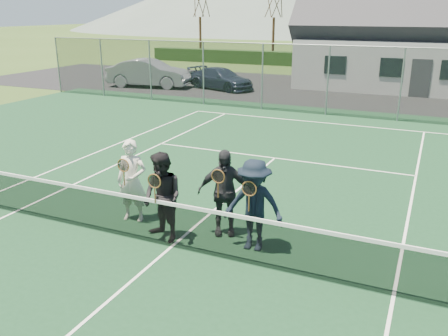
# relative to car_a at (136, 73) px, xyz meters

# --- Properties ---
(ground) EXTENTS (220.00, 220.00, 0.00)m
(ground) POSITION_rel_car_a_xyz_m (13.10, 1.83, -0.66)
(ground) COLOR #324C1B
(ground) RESTS_ON ground
(court_surface) EXTENTS (30.00, 30.00, 0.02)m
(court_surface) POSITION_rel_car_a_xyz_m (13.10, -18.17, -0.65)
(court_surface) COLOR #14381E
(court_surface) RESTS_ON ground
(tarmac_carpark) EXTENTS (40.00, 12.00, 0.01)m
(tarmac_carpark) POSITION_rel_car_a_xyz_m (9.10, 1.83, -0.65)
(tarmac_carpark) COLOR black
(tarmac_carpark) RESTS_ON ground
(hedge_row) EXTENTS (40.00, 1.20, 1.10)m
(hedge_row) POSITION_rel_car_a_xyz_m (13.10, 13.83, -0.11)
(hedge_row) COLOR black
(hedge_row) RESTS_ON ground
(car_a) EXTENTS (4.08, 2.29, 1.31)m
(car_a) POSITION_rel_car_a_xyz_m (0.00, 0.00, 0.00)
(car_a) COLOR black
(car_a) RESTS_ON ground
(car_b) EXTENTS (5.22, 2.54, 1.65)m
(car_b) POSITION_rel_car_a_xyz_m (1.60, -0.91, 0.17)
(car_b) COLOR gray
(car_b) RESTS_ON ground
(car_c) EXTENTS (4.55, 2.97, 1.22)m
(car_c) POSITION_rel_car_a_xyz_m (5.86, 0.09, -0.04)
(car_c) COLOR #191F32
(car_c) RESTS_ON ground
(court_markings) EXTENTS (11.03, 23.83, 0.01)m
(court_markings) POSITION_rel_car_a_xyz_m (13.10, -18.17, -0.63)
(court_markings) COLOR white
(court_markings) RESTS_ON court_surface
(tennis_net) EXTENTS (11.68, 0.08, 1.10)m
(tennis_net) POSITION_rel_car_a_xyz_m (13.10, -18.17, -0.12)
(tennis_net) COLOR slate
(tennis_net) RESTS_ON ground
(perimeter_fence) EXTENTS (30.07, 0.07, 3.02)m
(perimeter_fence) POSITION_rel_car_a_xyz_m (13.10, -4.67, 0.87)
(perimeter_fence) COLOR slate
(perimeter_fence) RESTS_ON ground
(clubhouse) EXTENTS (15.60, 8.20, 7.70)m
(clubhouse) POSITION_rel_car_a_xyz_m (17.10, 5.83, 3.33)
(clubhouse) COLOR silver
(clubhouse) RESTS_ON ground
(player_a) EXTENTS (0.73, 0.56, 1.80)m
(player_a) POSITION_rel_car_a_xyz_m (11.70, -17.37, 0.27)
(player_a) COLOR silver
(player_a) RESTS_ON court_surface
(player_b) EXTENTS (1.07, 0.96, 1.80)m
(player_b) POSITION_rel_car_a_xyz_m (12.79, -17.92, 0.27)
(player_b) COLOR black
(player_b) RESTS_ON court_surface
(player_c) EXTENTS (1.14, 0.82, 1.80)m
(player_c) POSITION_rel_car_a_xyz_m (13.78, -17.19, 0.27)
(player_c) COLOR #232428
(player_c) RESTS_ON court_surface
(player_d) EXTENTS (1.19, 0.72, 1.80)m
(player_d) POSITION_rel_car_a_xyz_m (14.57, -17.56, 0.27)
(player_d) COLOR black
(player_d) RESTS_ON court_surface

